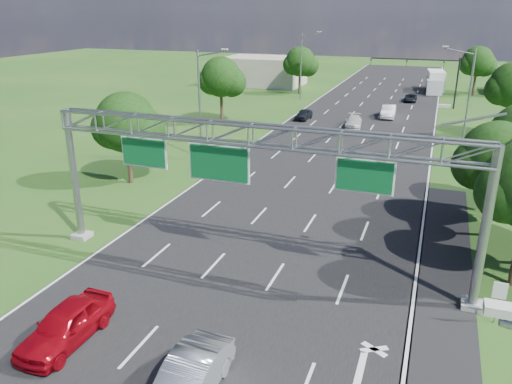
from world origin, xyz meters
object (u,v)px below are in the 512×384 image
at_px(silver_sedan, 188,379).
at_px(box_truck, 435,82).
at_px(regulatory_sign, 499,294).
at_px(traffic_signal, 432,70).
at_px(red_coupe, 66,325).
at_px(sign_gantry, 252,147).

distance_m(silver_sedan, box_truck, 78.54).
height_order(regulatory_sign, silver_sedan, regulatory_sign).
relative_size(traffic_signal, silver_sedan, 2.48).
height_order(red_coupe, silver_sedan, red_coupe).
bearing_deg(traffic_signal, regulatory_sign, -84.80).
bearing_deg(traffic_signal, box_truck, 88.06).
relative_size(red_coupe, box_truck, 0.53).
distance_m(sign_gantry, box_truck, 69.02).
xyz_separation_m(traffic_signal, red_coupe, (-12.35, -61.70, -4.34)).
bearing_deg(silver_sedan, box_truck, 85.11).
xyz_separation_m(sign_gantry, box_truck, (7.67, 68.39, -5.27)).
bearing_deg(red_coupe, box_truck, 80.31).
relative_size(red_coupe, silver_sedan, 0.99).
bearing_deg(sign_gantry, silver_sedan, -83.09).
distance_m(sign_gantry, traffic_signal, 53.51).
bearing_deg(traffic_signal, sign_gantry, -97.68).
bearing_deg(red_coupe, traffic_signal, 78.47).
distance_m(regulatory_sign, traffic_signal, 54.37).
relative_size(regulatory_sign, box_truck, 0.23).
xyz_separation_m(sign_gantry, regulatory_sign, (12.07, -1.02, -5.38)).
xyz_separation_m(regulatory_sign, red_coupe, (-17.27, -7.68, -0.68)).
bearing_deg(red_coupe, regulatory_sign, 23.77).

